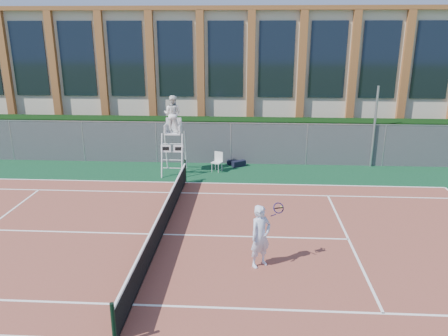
# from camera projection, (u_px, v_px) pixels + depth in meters

# --- Properties ---
(ground) EXTENTS (120.00, 120.00, 0.00)m
(ground) POSITION_uv_depth(u_px,v_px,m) (163.00, 235.00, 15.23)
(ground) COLOR #233814
(apron) EXTENTS (36.00, 20.00, 0.01)m
(apron) POSITION_uv_depth(u_px,v_px,m) (168.00, 223.00, 16.18)
(apron) COLOR #0C341B
(apron) RESTS_ON ground
(tennis_court) EXTENTS (23.77, 10.97, 0.02)m
(tennis_court) POSITION_uv_depth(u_px,v_px,m) (163.00, 235.00, 15.22)
(tennis_court) COLOR brown
(tennis_court) RESTS_ON apron
(tennis_net) EXTENTS (0.10, 11.30, 1.10)m
(tennis_net) POSITION_uv_depth(u_px,v_px,m) (162.00, 221.00, 15.07)
(tennis_net) COLOR black
(tennis_net) RESTS_ON ground
(fence) EXTENTS (40.00, 0.06, 2.20)m
(fence) POSITION_uv_depth(u_px,v_px,m) (193.00, 143.00, 23.28)
(fence) COLOR #595E60
(fence) RESTS_ON ground
(hedge) EXTENTS (40.00, 1.40, 2.20)m
(hedge) POSITION_uv_depth(u_px,v_px,m) (196.00, 138.00, 24.43)
(hedge) COLOR black
(hedge) RESTS_ON ground
(building) EXTENTS (45.00, 10.60, 8.22)m
(building) POSITION_uv_depth(u_px,v_px,m) (209.00, 70.00, 31.09)
(building) COLOR beige
(building) RESTS_ON ground
(steel_pole) EXTENTS (0.12, 0.12, 4.21)m
(steel_pole) POSITION_uv_depth(u_px,v_px,m) (374.00, 127.00, 22.37)
(steel_pole) COLOR #9EA0A5
(steel_pole) RESTS_ON ground
(umpire_chair) EXTENTS (1.10, 1.69, 3.93)m
(umpire_chair) POSITION_uv_depth(u_px,v_px,m) (173.00, 116.00, 21.13)
(umpire_chair) COLOR white
(umpire_chair) RESTS_ON ground
(plastic_chair) EXTENTS (0.61, 0.61, 0.99)m
(plastic_chair) POSITION_uv_depth(u_px,v_px,m) (218.00, 160.00, 22.04)
(plastic_chair) COLOR silver
(plastic_chair) RESTS_ON apron
(sports_bag_near) EXTENTS (0.76, 0.63, 0.31)m
(sports_bag_near) POSITION_uv_depth(u_px,v_px,m) (239.00, 164.00, 22.91)
(sports_bag_near) COLOR black
(sports_bag_near) RESTS_ON apron
(sports_bag_far) EXTENTS (0.58, 0.27, 0.23)m
(sports_bag_far) POSITION_uv_depth(u_px,v_px,m) (232.00, 162.00, 23.27)
(sports_bag_far) COLOR black
(sports_bag_far) RESTS_ON apron
(tennis_player) EXTENTS (1.13, 0.87, 1.93)m
(tennis_player) POSITION_uv_depth(u_px,v_px,m) (261.00, 236.00, 12.92)
(tennis_player) COLOR silver
(tennis_player) RESTS_ON tennis_court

